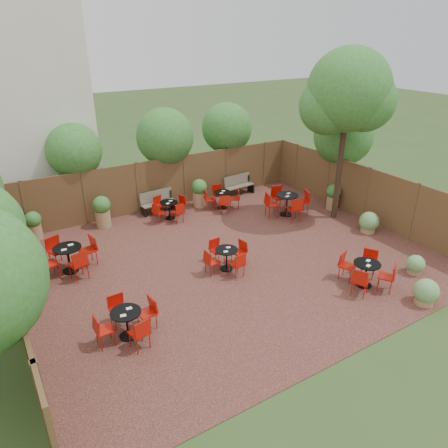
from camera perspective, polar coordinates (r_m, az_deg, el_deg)
ground at (r=13.10m, az=0.69°, el=-4.87°), size 80.00×80.00×0.00m
courtyard_paving at (r=13.10m, az=0.69°, el=-4.84°), size 12.00×10.00×0.02m
fence_back at (r=16.76m, az=-8.44°, el=5.47°), size 12.00×0.08×2.00m
fence_left at (r=11.09m, az=-26.86°, el=-7.92°), size 0.08×10.00×2.00m
fence_right at (r=16.38m, az=18.84°, el=3.90°), size 0.08×10.00×2.00m
neighbour_building at (r=17.87m, az=-26.97°, el=14.28°), size 5.00×4.00×8.00m
overhang_foliage at (r=13.06m, az=-11.41°, el=7.41°), size 15.81×10.72×2.67m
courtyard_tree at (r=15.32m, az=16.57°, el=16.40°), size 2.92×2.84×6.08m
park_bench_left at (r=16.48m, az=-9.05°, el=3.07°), size 1.41×0.57×0.85m
park_bench_right at (r=18.12m, az=1.97°, el=5.39°), size 1.39×0.55×0.84m
bistro_tables at (r=13.50m, az=-1.42°, el=-1.76°), size 9.80×8.47×0.95m
planters at (r=15.76m, az=-7.37°, el=2.73°), size 11.08×3.88×1.16m
low_shrubs at (r=13.81m, az=22.36°, el=-3.61°), size 2.78×4.38×0.74m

